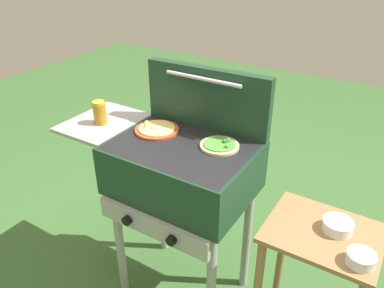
# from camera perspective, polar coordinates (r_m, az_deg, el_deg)

# --- Properties ---
(ground_plane) EXTENTS (8.00, 8.00, 0.00)m
(ground_plane) POSITION_cam_1_polar(r_m,az_deg,el_deg) (2.29, -1.13, -20.33)
(ground_plane) COLOR #38602D
(grill) EXTENTS (0.96, 0.53, 0.90)m
(grill) POSITION_cam_1_polar(r_m,az_deg,el_deg) (1.79, -1.82, -4.14)
(grill) COLOR #193823
(grill) RESTS_ON ground_plane
(grill_lid_open) EXTENTS (0.63, 0.09, 0.30)m
(grill_lid_open) POSITION_cam_1_polar(r_m,az_deg,el_deg) (1.81, 2.26, 6.83)
(grill_lid_open) COLOR #193823
(grill_lid_open) RESTS_ON grill
(pizza_cheese) EXTENTS (0.21, 0.21, 0.04)m
(pizza_cheese) POSITION_cam_1_polar(r_m,az_deg,el_deg) (1.84, -5.35, 2.21)
(pizza_cheese) COLOR #C64723
(pizza_cheese) RESTS_ON grill
(pizza_veggie) EXTENTS (0.17, 0.17, 0.03)m
(pizza_veggie) POSITION_cam_1_polar(r_m,az_deg,el_deg) (1.70, 4.18, -0.17)
(pizza_veggie) COLOR #E0C17F
(pizza_veggie) RESTS_ON grill
(sauce_jar) EXTENTS (0.06, 0.06, 0.12)m
(sauce_jar) POSITION_cam_1_polar(r_m,az_deg,el_deg) (1.94, -13.60, 4.56)
(sauce_jar) COLOR #B77A1E
(sauce_jar) RESTS_ON grill
(prep_table) EXTENTS (0.44, 0.36, 0.70)m
(prep_table) POSITION_cam_1_polar(r_m,az_deg,el_deg) (1.75, 18.00, -17.12)
(prep_table) COLOR olive
(prep_table) RESTS_ON ground_plane
(topping_bowl_near) EXTENTS (0.12, 0.12, 0.04)m
(topping_bowl_near) POSITION_cam_1_polar(r_m,az_deg,el_deg) (1.63, 20.86, -11.37)
(topping_bowl_near) COLOR silver
(topping_bowl_near) RESTS_ON prep_table
(topping_bowl_far) EXTENTS (0.10, 0.10, 0.04)m
(topping_bowl_far) POSITION_cam_1_polar(r_m,az_deg,el_deg) (1.52, 23.86, -15.43)
(topping_bowl_far) COLOR silver
(topping_bowl_far) RESTS_ON prep_table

